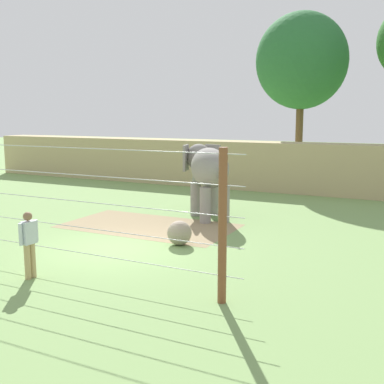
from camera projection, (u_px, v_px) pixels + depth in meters
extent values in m
plane|color=#759956|center=(113.00, 248.00, 14.49)|extent=(120.00, 120.00, 0.00)
cube|color=#937F5B|center=(149.00, 226.00, 17.42)|extent=(6.19, 3.51, 0.01)
cube|color=tan|center=(257.00, 165.00, 25.88)|extent=(36.00, 1.80, 2.56)
cylinder|color=gray|center=(196.00, 199.00, 19.13)|extent=(0.42, 0.42, 1.34)
cylinder|color=gray|center=(213.00, 198.00, 19.32)|extent=(0.42, 0.42, 1.34)
cylinder|color=gray|center=(205.00, 205.00, 17.83)|extent=(0.42, 0.42, 1.34)
cylinder|color=gray|center=(224.00, 204.00, 18.01)|extent=(0.42, 0.42, 1.34)
ellipsoid|color=gray|center=(210.00, 168.00, 18.36)|extent=(2.65, 2.75, 1.53)
ellipsoid|color=gray|center=(199.00, 157.00, 19.81)|extent=(1.41, 1.40, 1.10)
cube|color=gray|center=(186.00, 158.00, 19.57)|extent=(0.34, 0.85, 1.05)
cube|color=gray|center=(213.00, 157.00, 19.86)|extent=(0.83, 0.43, 1.05)
cylinder|color=gray|center=(196.00, 166.00, 20.26)|extent=(0.54, 0.55, 0.60)
cylinder|color=gray|center=(195.00, 175.00, 20.44)|extent=(0.41, 0.42, 0.56)
cylinder|color=gray|center=(195.00, 184.00, 20.57)|extent=(0.28, 0.28, 0.53)
cylinder|color=gray|center=(221.00, 174.00, 17.05)|extent=(0.26, 0.28, 0.76)
sphere|color=gray|center=(179.00, 233.00, 14.82)|extent=(0.76, 0.76, 0.76)
cylinder|color=brown|center=(222.00, 227.00, 10.07)|extent=(0.19, 0.19, 3.34)
cylinder|color=#B7B7BC|center=(57.00, 249.00, 12.27)|extent=(10.17, 0.02, 0.02)
cylinder|color=#B7B7BC|center=(56.00, 224.00, 12.17)|extent=(10.17, 0.02, 0.02)
cylinder|color=#B7B7BC|center=(55.00, 199.00, 12.06)|extent=(10.17, 0.02, 0.02)
cylinder|color=#B7B7BC|center=(54.00, 173.00, 11.96)|extent=(10.17, 0.02, 0.02)
cylinder|color=#B7B7BC|center=(52.00, 147.00, 11.86)|extent=(10.17, 0.02, 0.02)
cylinder|color=tan|center=(27.00, 262.00, 11.73)|extent=(0.15, 0.15, 0.88)
cylinder|color=tan|center=(33.00, 260.00, 11.87)|extent=(0.15, 0.15, 0.88)
cube|color=silver|center=(28.00, 232.00, 11.68)|extent=(0.24, 0.37, 0.56)
sphere|color=#846047|center=(28.00, 216.00, 11.62)|extent=(0.22, 0.22, 0.22)
cylinder|color=silver|center=(21.00, 235.00, 11.48)|extent=(0.10, 0.10, 0.54)
cylinder|color=silver|center=(36.00, 230.00, 11.89)|extent=(0.10, 0.10, 0.54)
cube|color=black|center=(35.00, 238.00, 11.98)|extent=(0.02, 0.07, 0.14)
cylinder|color=brown|center=(299.00, 141.00, 29.17)|extent=(0.44, 0.44, 4.84)
ellipsoid|color=#286633|center=(302.00, 61.00, 28.42)|extent=(5.41, 5.41, 5.68)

